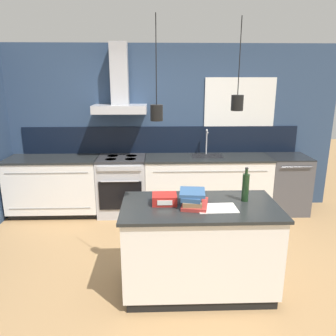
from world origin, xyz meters
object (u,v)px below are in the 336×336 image
(oven_range, at_px, (122,185))
(bottle_on_island, at_px, (246,187))
(red_supply_box, at_px, (165,199))
(book_stack, at_px, (193,198))
(dishwasher, at_px, (286,184))

(oven_range, height_order, bottle_on_island, bottle_on_island)
(red_supply_box, bearing_deg, oven_range, 107.75)
(book_stack, height_order, red_supply_box, book_stack)
(oven_range, distance_m, book_stack, 2.25)
(oven_range, height_order, book_stack, book_stack)
(dishwasher, xyz_separation_m, bottle_on_island, (-1.19, -1.89, 0.60))
(oven_range, distance_m, red_supply_box, 2.10)
(oven_range, height_order, dishwasher, same)
(oven_range, relative_size, book_stack, 2.40)
(dishwasher, relative_size, bottle_on_island, 2.66)
(book_stack, bearing_deg, bottle_on_island, 11.31)
(dishwasher, relative_size, book_stack, 2.40)
(oven_range, bearing_deg, red_supply_box, -72.25)
(oven_range, relative_size, bottle_on_island, 2.66)
(oven_range, xyz_separation_m, dishwasher, (2.61, 0.00, -0.00))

